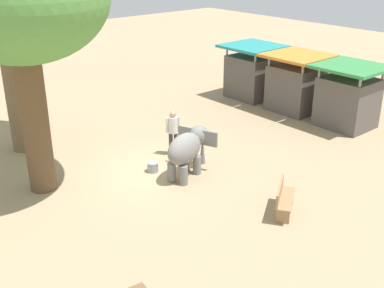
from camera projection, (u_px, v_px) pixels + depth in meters
name	position (u px, v px, depth m)	size (l,w,h in m)	color
ground_plane	(153.00, 172.00, 15.62)	(60.00, 60.00, 0.00)	tan
elephant	(188.00, 148.00, 15.08)	(1.62, 2.11, 1.47)	slate
person_handler	(173.00, 129.00, 16.55)	(0.32, 0.46, 1.62)	#3F3833
wooden_bench	(283.00, 198.00, 13.09)	(1.10, 1.39, 0.88)	#9E7A51
market_stall_teal	(252.00, 74.00, 22.70)	(2.50, 2.50, 2.52)	#59514C
market_stall_orange	(295.00, 86.00, 20.88)	(2.50, 2.50, 2.52)	#59514C
market_stall_green	(348.00, 99.00, 19.07)	(2.50, 2.50, 2.52)	#59514C
feed_bucket	(153.00, 167.00, 15.59)	(0.36, 0.36, 0.32)	gray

